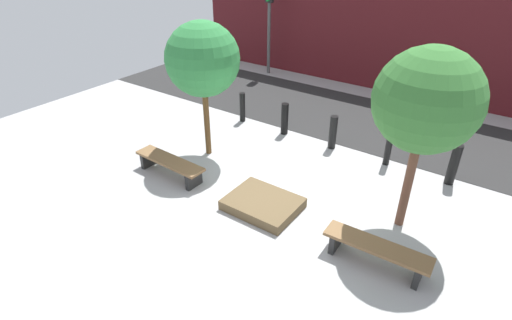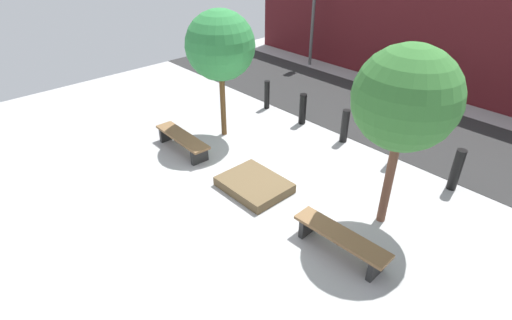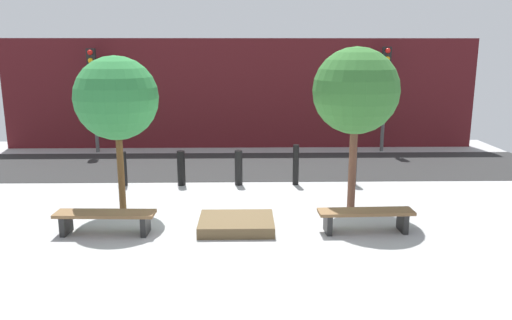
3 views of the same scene
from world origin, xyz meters
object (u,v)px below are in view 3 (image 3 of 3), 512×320
object	(u,v)px
bollard_right	(296,165)
bollard_far_right	(353,166)
traffic_light_mid_west	(385,80)
traffic_light_west	(93,81)
planter_bed	(236,224)
tree_behind_right_bench	(356,91)
bench_left	(105,218)
bollard_left	(181,168)
bollard_far_left	(124,169)
tree_behind_left_bench	(116,99)
bench_right	(366,216)
bollard_center	(239,168)

from	to	relation	value
bollard_right	bollard_far_right	world-z (taller)	bollard_right
bollard_right	traffic_light_mid_west	bearing A→B (deg)	51.47
traffic_light_west	planter_bed	bearing A→B (deg)	-57.00
tree_behind_right_bench	traffic_light_west	bearing A→B (deg)	139.22
bench_left	planter_bed	bearing A→B (deg)	6.50
bollard_far_right	traffic_light_west	distance (m)	8.97
bench_left	planter_bed	world-z (taller)	bench_left
bollard_left	bench_left	bearing A→B (deg)	-106.39
bollard_left	bollard_far_left	bearing A→B (deg)	180.00
tree_behind_left_bench	bollard_right	world-z (taller)	tree_behind_left_bench
planter_bed	tree_behind_left_bench	xyz separation A→B (m)	(-2.45, 1.13, 2.30)
bench_right	traffic_light_mid_west	bearing A→B (deg)	70.99
planter_bed	bollard_far_left	bearing A→B (deg)	132.39
bollard_right	bollard_far_left	bearing A→B (deg)	180.00
planter_bed	tree_behind_right_bench	world-z (taller)	tree_behind_right_bench
bollard_left	bollard_right	bearing A→B (deg)	0.00
bollard_center	traffic_light_mid_west	distance (m)	6.66
bench_right	tree_behind_right_bench	bearing A→B (deg)	88.16
bench_left	bollard_left	xyz separation A→B (m)	(1.00, 3.39, 0.13)
bollard_far_left	bollard_center	xyz separation A→B (m)	(2.91, 0.00, 0.01)
bench_right	bollard_left	size ratio (longest dim) A/B	2.04
tree_behind_left_bench	traffic_light_west	world-z (taller)	traffic_light_west
bollard_far_right	traffic_light_mid_west	distance (m)	4.98
bollard_right	bench_right	bearing A→B (deg)	-73.61
traffic_light_west	bollard_far_left	bearing A→B (deg)	-65.80
planter_bed	traffic_light_mid_west	bearing A→B (deg)	57.00
bench_left	tree_behind_right_bench	bearing A→B (deg)	17.03
bollard_center	bollard_left	bearing A→B (deg)	180.00
planter_bed	bollard_far_right	xyz separation A→B (m)	(2.91, 3.19, 0.38)
bollard_left	traffic_light_west	distance (m)	5.69
bench_left	traffic_light_west	bearing A→B (deg)	109.01
tree_behind_right_bench	traffic_light_mid_west	bearing A→B (deg)	69.44
traffic_light_mid_west	bench_left	bearing A→B (deg)	-133.70
bollard_far_left	bench_right	bearing A→B (deg)	-32.29
traffic_light_mid_west	bollard_far_right	bearing A→B (deg)	-114.20
bollard_far_right	traffic_light_mid_west	size ratio (longest dim) A/B	0.28
tree_behind_left_bench	traffic_light_mid_west	distance (m)	9.56
bollard_far_left	bollard_center	bearing A→B (deg)	0.00
bench_right	tree_behind_right_bench	xyz separation A→B (m)	(0.00, 1.33, 2.23)
planter_bed	bollard_left	distance (m)	3.52
traffic_light_west	bench_left	bearing A→B (deg)	-72.82
tree_behind_right_bench	bollard_far_right	bearing A→B (deg)	77.42
traffic_light_west	tree_behind_left_bench	bearing A→B (deg)	-69.44
bench_left	bollard_right	bearing A→B (deg)	42.77
bollard_center	bollard_right	world-z (taller)	bollard_right
bench_right	traffic_light_west	distance (m)	10.68
bollard_right	bollard_far_right	distance (m)	1.45
bench_right	tree_behind_left_bench	bearing A→B (deg)	162.97
tree_behind_right_bench	bollard_center	world-z (taller)	tree_behind_right_bench
bollard_right	planter_bed	bearing A→B (deg)	-114.54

